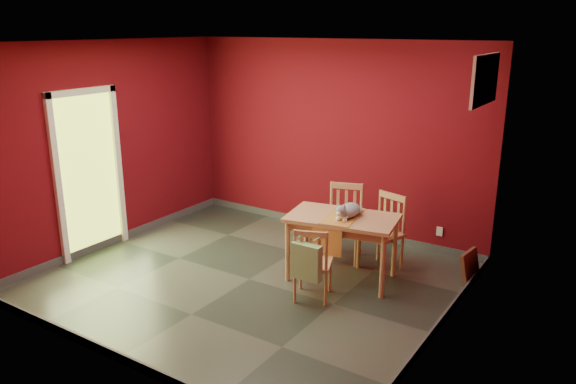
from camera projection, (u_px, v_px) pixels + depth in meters
The scene contains 13 objects.
ground at pixel (249, 279), 6.60m from camera, with size 4.50×4.50×0.00m, color #2D342D.
room_shell at pixel (249, 275), 6.59m from camera, with size 4.50×4.50×4.50m.
doorway at pixel (88, 168), 7.12m from camera, with size 0.06×1.01×2.13m.
window at pixel (485, 80), 5.57m from camera, with size 0.05×0.90×0.50m.
outlet_plate at pixel (440, 231), 7.28m from camera, with size 0.08×0.01×0.12m, color silver.
dining_table at pixel (342, 224), 6.44m from camera, with size 1.35×0.93×0.77m.
table_runner at pixel (337, 224), 6.33m from camera, with size 0.47×0.78×0.36m.
chair_far_left at pixel (344, 222), 7.07m from camera, with size 0.57×0.57×0.96m.
chair_far_right at pixel (383, 231), 6.78m from camera, with size 0.54×0.54×0.93m.
chair_near at pixel (312, 263), 6.01m from camera, with size 0.50×0.50×0.83m.
tote_bag at pixel (306, 262), 5.80m from camera, with size 0.33×0.19×0.46m.
cat at pixel (349, 208), 6.35m from camera, with size 0.23×0.45×0.22m, color slate, non-canonical shape.
picture_frame at pixel (470, 267), 6.47m from camera, with size 0.17×0.39×0.38m.
Camera 1 is at (3.67, -4.81, 2.87)m, focal length 35.00 mm.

